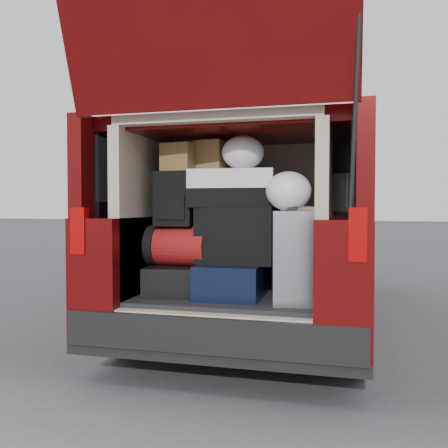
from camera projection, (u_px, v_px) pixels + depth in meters
The scene contains 14 objects.
ground at pixel (222, 382), 3.18m from camera, with size 80.00×80.00×0.00m, color #3D3D3F.
minivan at pixel (267, 232), 4.95m from camera, with size 1.90×5.35×2.77m.
load_floor at pixel (232, 331), 3.44m from camera, with size 1.24×1.05×0.55m, color black.
black_hardshell at pixel (175, 279), 3.43m from camera, with size 0.37×0.51×0.20m, color black.
navy_hardshell at pixel (232, 280), 3.29m from camera, with size 0.43×0.53×0.23m, color black.
silver_roller at pixel (291, 257), 3.10m from camera, with size 0.25×0.40×0.60m, color silver.
red_duffel at pixel (179, 246), 3.40m from camera, with size 0.44×0.28×0.28m, color maroon.
black_soft_case at pixel (238, 235), 3.31m from camera, with size 0.54×0.32×0.39m, color black.
backpack at pixel (175, 199), 3.36m from camera, with size 0.27×0.16×0.39m, color black.
twotone_duffel at pixel (232, 189), 3.32m from camera, with size 0.59×0.30×0.26m, color white.
grocery_sack_lower at pixel (179, 158), 3.38m from camera, with size 0.22×0.18×0.20m, color brown.
grocery_sack_upper at pixel (211, 156), 3.43m from camera, with size 0.22×0.18×0.22m, color brown.
plastic_bag_center at pixel (243, 153), 3.28m from camera, with size 0.29×0.27×0.23m, color white.
plastic_bag_right at pixel (288, 191), 3.08m from camera, with size 0.30×0.28×0.26m, color white.
Camera 1 is at (0.79, -3.04, 1.17)m, focal length 38.00 mm.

